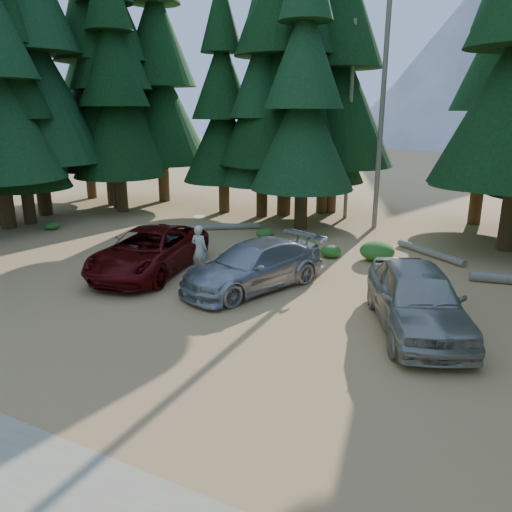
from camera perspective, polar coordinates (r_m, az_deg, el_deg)
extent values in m
plane|color=tan|center=(13.39, -6.13, -9.08)|extent=(160.00, 160.00, 0.00)
cylinder|color=#6B6856|center=(25.23, 14.26, 16.59)|extent=(0.24, 0.24, 12.00)
cylinder|color=#6B6856|center=(27.21, 10.65, 14.65)|extent=(0.20, 0.20, 10.00)
cone|color=gray|center=(95.61, 24.76, 20.06)|extent=(44.00, 44.00, 28.00)
cone|color=gray|center=(106.13, 20.33, 17.85)|extent=(36.00, 36.00, 20.00)
imported|color=#530708|center=(18.52, -12.11, 0.61)|extent=(3.65, 6.14, 1.60)
imported|color=#A3A5AB|center=(16.50, -0.30, -1.11)|extent=(3.91, 5.69, 1.53)
imported|color=#A5A093|center=(14.05, 17.95, -4.58)|extent=(4.06, 5.66, 1.79)
imported|color=beige|center=(17.16, -6.47, 0.68)|extent=(0.66, 0.45, 1.75)
cylinder|color=white|center=(16.92, -6.51, 4.52)|extent=(0.36, 0.36, 0.04)
cylinder|color=#6B6856|center=(24.70, -4.04, 3.33)|extent=(3.39, 2.49, 0.28)
cylinder|color=#6B6856|center=(21.43, 19.25, 0.38)|extent=(2.98, 2.27, 0.29)
ellipsoid|color=#33691F|center=(21.97, -10.66, 1.90)|extent=(1.17, 1.17, 0.64)
ellipsoid|color=#33691F|center=(22.99, 1.04, 2.59)|extent=(0.82, 0.82, 0.45)
ellipsoid|color=#33691F|center=(20.76, 5.54, 1.17)|extent=(1.07, 1.07, 0.59)
ellipsoid|color=#33691F|center=(20.30, 8.55, 0.53)|extent=(0.85, 0.85, 0.47)
ellipsoid|color=#33691F|center=(20.18, 13.68, 0.56)|extent=(1.36, 1.36, 0.75)
ellipsoid|color=#33691F|center=(18.56, 16.10, -1.33)|extent=(1.00, 1.00, 0.55)
ellipsoid|color=#33691F|center=(26.64, -22.29, 3.24)|extent=(0.75, 0.75, 0.41)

